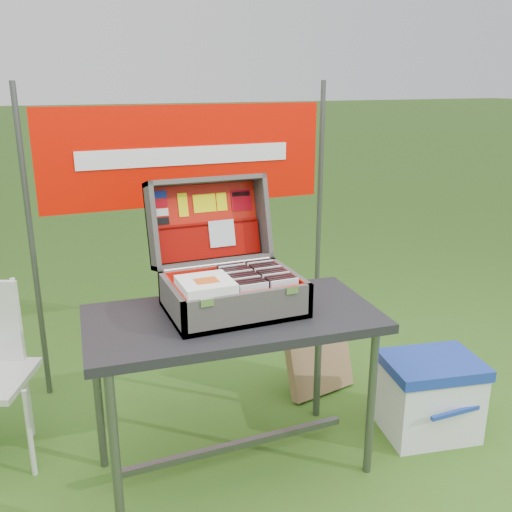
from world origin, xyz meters
name	(u,v)px	position (x,y,z in m)	size (l,w,h in m)	color
ground	(262,473)	(0.00, 0.00, 0.00)	(80.00, 80.00, 0.00)	#386A1E
table	(234,394)	(-0.10, 0.08, 0.38)	(1.22, 0.61, 0.76)	#27272A
table_top	(233,319)	(-0.10, 0.08, 0.74)	(1.22, 0.61, 0.04)	#27272A
table_leg_fl	(116,462)	(-0.65, -0.16, 0.36)	(0.04, 0.04, 0.72)	#59595B
table_leg_fr	(371,401)	(0.45, -0.16, 0.36)	(0.04, 0.04, 0.72)	#59595B
table_leg_bl	(98,396)	(-0.65, 0.33, 0.36)	(0.04, 0.04, 0.72)	#59595B
table_leg_br	(318,353)	(0.45, 0.33, 0.36)	(0.04, 0.04, 0.72)	#59595B
table_brace	(234,445)	(-0.10, 0.08, 0.12)	(1.07, 0.03, 0.03)	#59595B
suitcase	(228,250)	(-0.08, 0.18, 1.02)	(0.55, 0.55, 0.51)	#575450
suitcase_base_bottom	(234,308)	(-0.08, 0.12, 0.77)	(0.55, 0.39, 0.02)	#575450
suitcase_base_wall_front	(250,310)	(-0.08, -0.07, 0.84)	(0.55, 0.02, 0.15)	#575450
suitcase_base_wall_back	(219,281)	(-0.08, 0.30, 0.84)	(0.55, 0.02, 0.15)	#575450
suitcase_base_wall_left	(172,303)	(-0.35, 0.12, 0.84)	(0.02, 0.39, 0.15)	#575450
suitcase_base_wall_right	(290,286)	(0.18, 0.12, 0.84)	(0.02, 0.39, 0.15)	#575450
suitcase_liner_floor	(234,305)	(-0.08, 0.12, 0.79)	(0.51, 0.35, 0.01)	red
suitcase_latch_left	(207,303)	(-0.26, -0.08, 0.90)	(0.05, 0.01, 0.03)	silver
suitcase_latch_right	(292,290)	(0.09, -0.08, 0.90)	(0.05, 0.01, 0.03)	silver
suitcase_hinge	(218,264)	(-0.08, 0.31, 0.91)	(0.02, 0.02, 0.50)	silver
suitcase_lid_back	(205,222)	(-0.08, 0.49, 1.07)	(0.55, 0.39, 0.02)	#575450
suitcase_lid_rim_far	(205,181)	(-0.08, 0.48, 1.26)	(0.55, 0.02, 0.15)	#575450
suitcase_lid_rim_near	(213,261)	(-0.08, 0.39, 0.90)	(0.55, 0.02, 0.15)	#575450
suitcase_lid_rim_left	(152,227)	(-0.35, 0.43, 1.08)	(0.02, 0.39, 0.15)	#575450
suitcase_lid_rim_right	(262,216)	(0.18, 0.43, 1.08)	(0.02, 0.39, 0.15)	#575450
suitcase_lid_liner	(206,221)	(-0.08, 0.48, 1.07)	(0.50, 0.35, 0.01)	red
suitcase_liner_wall_front	(248,307)	(-0.08, -0.06, 0.85)	(0.51, 0.01, 0.13)	red
suitcase_liner_wall_back	(220,279)	(-0.08, 0.29, 0.85)	(0.51, 0.01, 0.13)	red
suitcase_liner_wall_left	(175,300)	(-0.34, 0.12, 0.85)	(0.01, 0.35, 0.13)	red
suitcase_liner_wall_right	(287,284)	(0.17, 0.12, 0.85)	(0.01, 0.35, 0.13)	red
suitcase_lid_pocket	(209,241)	(-0.08, 0.44, 0.99)	(0.49, 0.16, 0.03)	#810601
suitcase_pocket_edge	(208,224)	(-0.08, 0.45, 1.06)	(0.48, 0.02, 0.02)	#810601
suitcase_pocket_cd	(222,233)	(-0.03, 0.43, 1.02)	(0.12, 0.12, 0.01)	silver
lid_sticker_cc_a	(161,195)	(-0.29, 0.51, 1.21)	(0.05, 0.03, 0.00)	#1933B2
lid_sticker_cc_b	(161,203)	(-0.29, 0.50, 1.17)	(0.05, 0.03, 0.00)	#AE0311
lid_sticker_cc_c	(162,212)	(-0.29, 0.49, 1.13)	(0.05, 0.03, 0.00)	white
lid_sticker_cc_d	(163,221)	(-0.29, 0.48, 1.09)	(0.05, 0.03, 0.00)	black
lid_card_neon_tall	(183,205)	(-0.19, 0.50, 1.15)	(0.04, 0.11, 0.00)	#F0EA08
lid_card_neon_main	(205,203)	(-0.08, 0.50, 1.15)	(0.11, 0.08, 0.00)	#F0EA08
lid_card_neon_small	(222,202)	(0.00, 0.50, 1.15)	(0.05, 0.08, 0.00)	#F0EA08
lid_sticker_band	(241,200)	(0.10, 0.50, 1.15)	(0.10, 0.10, 0.00)	#AE0311
lid_sticker_band_bar	(241,194)	(0.10, 0.50, 1.18)	(0.09, 0.02, 0.00)	black
cd_left_0	(254,300)	(-0.05, -0.03, 0.86)	(0.12, 0.01, 0.14)	silver
cd_left_1	(252,299)	(-0.05, -0.01, 0.86)	(0.12, 0.01, 0.14)	black
cd_left_2	(250,297)	(-0.05, 0.01, 0.86)	(0.12, 0.01, 0.14)	black
cd_left_3	(248,295)	(-0.05, 0.03, 0.86)	(0.12, 0.01, 0.14)	black
cd_left_4	(246,293)	(-0.05, 0.05, 0.86)	(0.12, 0.01, 0.14)	silver
cd_left_5	(245,291)	(-0.05, 0.07, 0.86)	(0.12, 0.01, 0.14)	black
cd_left_6	(243,290)	(-0.05, 0.10, 0.86)	(0.12, 0.01, 0.14)	black
cd_left_7	(241,288)	(-0.05, 0.12, 0.86)	(0.12, 0.01, 0.14)	black
cd_left_8	(239,286)	(-0.05, 0.14, 0.86)	(0.12, 0.01, 0.14)	silver
cd_left_9	(237,285)	(-0.05, 0.16, 0.86)	(0.12, 0.01, 0.14)	black
cd_left_10	(236,283)	(-0.05, 0.18, 0.86)	(0.12, 0.01, 0.14)	black
cd_left_11	(234,282)	(-0.05, 0.20, 0.86)	(0.12, 0.01, 0.14)	black
cd_left_12	(232,280)	(-0.05, 0.23, 0.86)	(0.12, 0.01, 0.14)	silver
cd_left_13	(231,278)	(-0.05, 0.25, 0.86)	(0.12, 0.01, 0.14)	black
cd_right_0	(284,296)	(0.08, -0.03, 0.86)	(0.12, 0.01, 0.14)	silver
cd_right_1	(282,294)	(0.08, -0.01, 0.86)	(0.12, 0.01, 0.14)	black
cd_right_2	(280,292)	(0.08, 0.01, 0.86)	(0.12, 0.01, 0.14)	black
cd_right_3	(278,291)	(0.08, 0.03, 0.86)	(0.12, 0.01, 0.14)	black
cd_right_4	(276,289)	(0.08, 0.05, 0.86)	(0.12, 0.01, 0.14)	silver
cd_right_5	(274,287)	(0.08, 0.07, 0.86)	(0.12, 0.01, 0.14)	black
cd_right_6	(272,286)	(0.08, 0.10, 0.86)	(0.12, 0.01, 0.14)	black
cd_right_7	(270,284)	(0.08, 0.12, 0.86)	(0.12, 0.01, 0.14)	black
cd_right_8	(268,282)	(0.08, 0.14, 0.86)	(0.12, 0.01, 0.14)	silver
cd_right_9	(266,281)	(0.08, 0.16, 0.86)	(0.12, 0.01, 0.14)	black
cd_right_10	(264,279)	(0.08, 0.18, 0.86)	(0.12, 0.01, 0.14)	black
cd_right_11	(262,278)	(0.08, 0.20, 0.86)	(0.12, 0.01, 0.14)	black
cd_right_12	(260,276)	(0.08, 0.23, 0.86)	(0.12, 0.01, 0.14)	silver
cd_right_13	(258,275)	(0.08, 0.25, 0.86)	(0.12, 0.01, 0.14)	black
songbook_0	(206,288)	(-0.23, 0.04, 0.91)	(0.21, 0.21, 0.01)	white
songbook_1	(206,287)	(-0.23, 0.04, 0.92)	(0.21, 0.21, 0.01)	white
songbook_2	(206,285)	(-0.23, 0.04, 0.92)	(0.21, 0.21, 0.01)	white
songbook_3	(206,284)	(-0.23, 0.04, 0.93)	(0.21, 0.21, 0.01)	white
songbook_4	(206,283)	(-0.23, 0.04, 0.93)	(0.21, 0.21, 0.01)	white
songbook_5	(206,282)	(-0.23, 0.04, 0.94)	(0.21, 0.21, 0.01)	white
songbook_6	(206,281)	(-0.23, 0.04, 0.94)	(0.21, 0.21, 0.01)	white
songbook_graphic	(206,280)	(-0.23, 0.03, 0.95)	(0.09, 0.07, 0.00)	#D85919
cooler	(430,396)	(0.89, -0.02, 0.20)	(0.46, 0.35, 0.40)	white
cooler_body	(429,401)	(0.89, -0.02, 0.17)	(0.44, 0.33, 0.35)	white
cooler_lid	(433,365)	(0.89, -0.02, 0.38)	(0.46, 0.35, 0.05)	#193597
cooler_handle	(455,413)	(0.89, -0.20, 0.22)	(0.27, 0.02, 0.02)	#193597
chair_leg_fr	(30,433)	(-0.95, 0.38, 0.21)	(0.02, 0.02, 0.43)	silver
chair_leg_br	(28,397)	(-0.95, 0.70, 0.21)	(0.02, 0.02, 0.43)	silver
chair_upright_right	(17,318)	(-0.95, 0.72, 0.63)	(0.02, 0.02, 0.40)	silver
cardboard_box	(318,356)	(0.58, 0.55, 0.21)	(0.40, 0.06, 0.42)	#A28254
banner_post_left	(33,249)	(-0.85, 1.10, 0.85)	(0.03, 0.03, 1.70)	#59595B
banner_post_right	(319,220)	(0.85, 1.10, 0.85)	(0.03, 0.03, 1.70)	#59595B
banner	(187,156)	(0.00, 1.09, 1.30)	(1.60, 0.01, 0.55)	red
banner_text	(187,156)	(0.00, 1.08, 1.30)	(1.20, 0.00, 0.10)	white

